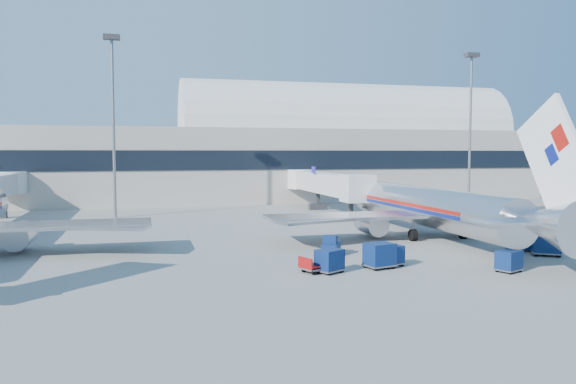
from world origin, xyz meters
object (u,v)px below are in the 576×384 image
object	(u,v)px
airliner_main	(434,208)
cart_solo_far	(547,243)
tug_left	(331,246)
cart_train_a	(391,255)
tug_lead	(385,256)
barrier_near	(523,234)
cart_train_c	(329,260)
mast_west	(113,99)
mast_east	(471,107)
cart_open_red	(317,266)
cart_train_b	(380,255)
cart_solo_near	(509,261)
barrier_mid	(553,233)
jetbridge_near	(323,183)
tug_right	(520,242)

from	to	relation	value
airliner_main	cart_solo_far	distance (m)	11.32
tug_left	cart_solo_far	size ratio (longest dim) A/B	1.01
cart_train_a	tug_lead	bearing A→B (deg)	95.64
barrier_near	cart_train_c	world-z (taller)	cart_train_c
mast_west	mast_east	size ratio (longest dim) A/B	1.00
airliner_main	cart_open_red	world-z (taller)	airliner_main
mast_east	cart_train_a	size ratio (longest dim) A/B	11.96
cart_train_b	cart_solo_near	world-z (taller)	cart_train_b
mast_east	tug_left	bearing A→B (deg)	-135.99
barrier_near	tug_lead	world-z (taller)	tug_lead
barrier_mid	mast_east	bearing A→B (deg)	72.74
airliner_main	mast_west	world-z (taller)	mast_west
cart_train_b	cart_train_a	bearing A→B (deg)	13.46
cart_train_c	tug_lead	bearing A→B (deg)	-11.11
barrier_mid	tug_lead	bearing A→B (deg)	-159.45
mast_west	mast_east	distance (m)	50.00
airliner_main	cart_train_a	world-z (taller)	airliner_main
jetbridge_near	cart_train_b	world-z (taller)	jetbridge_near
cart_train_b	cart_solo_far	distance (m)	14.84
jetbridge_near	cart_train_a	distance (m)	38.03
cart_train_c	cart_solo_far	size ratio (longest dim) A/B	0.85
mast_east	cart_train_c	size ratio (longest dim) A/B	9.98
barrier_mid	cart_solo_far	xyz separation A→B (m)	(-7.12, -7.84, 0.56)
barrier_mid	tug_lead	xyz separation A→B (m)	(-20.93, -7.85, 0.18)
tug_lead	cart_train_a	xyz separation A→B (m)	(0.17, -0.59, 0.16)
barrier_mid	mast_west	bearing A→B (deg)	145.86
cart_train_b	cart_train_c	size ratio (longest dim) A/B	1.04
cart_train_c	cart_open_red	bearing A→B (deg)	125.44
barrier_near	cart_train_b	world-z (taller)	cart_train_b
mast_east	cart_train_c	bearing A→B (deg)	-132.58
airliner_main	tug_lead	bearing A→B (deg)	-132.93
cart_train_b	barrier_mid	bearing A→B (deg)	7.91
tug_right	airliner_main	bearing A→B (deg)	142.60
jetbridge_near	mast_west	bearing A→B (deg)	-178.32
cart_train_a	tug_right	bearing A→B (deg)	2.32
barrier_near	cart_solo_far	bearing A→B (deg)	-116.02
tug_right	cart_solo_near	size ratio (longest dim) A/B	1.33
tug_right	cart_train_b	xyz separation A→B (m)	(-14.21, -3.61, 0.23)
cart_train_a	barrier_near	bearing A→B (deg)	15.17
cart_solo_far	tug_left	bearing A→B (deg)	-164.66
cart_train_a	barrier_mid	bearing A→B (deg)	11.49
mast_west	mast_east	bearing A→B (deg)	0.00
tug_right	cart_train_a	xyz separation A→B (m)	(-13.05, -3.00, 0.06)
cart_solo_near	tug_left	bearing A→B (deg)	112.17
cart_train_b	cart_train_c	bearing A→B (deg)	172.91
jetbridge_near	barrier_near	xyz separation A→B (m)	(10.40, -28.81, -3.48)
tug_lead	cart_solo_far	size ratio (longest dim) A/B	0.89
tug_lead	mast_east	bearing A→B (deg)	26.97
mast_west	cart_train_a	bearing A→B (deg)	-60.58
tug_right	cart_train_b	distance (m)	14.66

